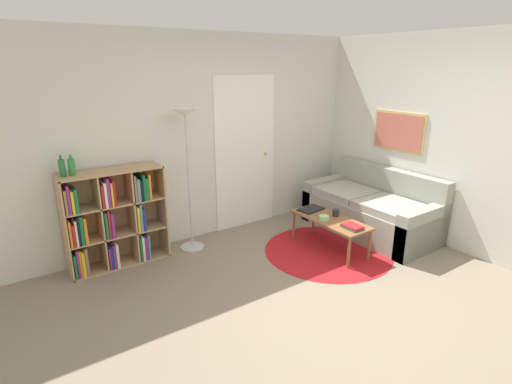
# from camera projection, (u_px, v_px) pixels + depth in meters

# --- Properties ---
(ground_plane) EXTENTS (14.00, 14.00, 0.00)m
(ground_plane) POSITION_uv_depth(u_px,v_px,m) (341.00, 309.00, 3.77)
(ground_plane) COLOR gray
(wall_back) EXTENTS (7.23, 0.11, 2.60)m
(wall_back) POSITION_uv_depth(u_px,v_px,m) (218.00, 138.00, 5.22)
(wall_back) COLOR silver
(wall_back) RESTS_ON ground_plane
(wall_right) EXTENTS (0.08, 5.31, 2.60)m
(wall_right) POSITION_uv_depth(u_px,v_px,m) (396.00, 134.00, 5.43)
(wall_right) COLOR silver
(wall_right) RESTS_ON ground_plane
(rug) EXTENTS (1.56, 1.56, 0.01)m
(rug) POSITION_uv_depth(u_px,v_px,m) (328.00, 251.00, 4.94)
(rug) COLOR #B2191E
(rug) RESTS_ON ground_plane
(bookshelf) EXTENTS (1.09, 0.34, 1.12)m
(bookshelf) POSITION_uv_depth(u_px,v_px,m) (111.00, 220.00, 4.46)
(bookshelf) COLOR tan
(bookshelf) RESTS_ON ground_plane
(floor_lamp) EXTENTS (0.30, 0.30, 1.74)m
(floor_lamp) POSITION_uv_depth(u_px,v_px,m) (186.00, 137.00, 4.61)
(floor_lamp) COLOR #B7B7BC
(floor_lamp) RESTS_ON ground_plane
(couch) EXTENTS (0.88, 1.78, 0.85)m
(couch) POSITION_uv_depth(u_px,v_px,m) (373.00, 211.00, 5.47)
(couch) COLOR gray
(couch) RESTS_ON ground_plane
(coffee_table) EXTENTS (0.42, 1.05, 0.41)m
(coffee_table) POSITION_uv_depth(u_px,v_px,m) (330.00, 222.00, 4.90)
(coffee_table) COLOR brown
(coffee_table) RESTS_ON ground_plane
(laptop) EXTENTS (0.34, 0.25, 0.02)m
(laptop) POSITION_uv_depth(u_px,v_px,m) (311.00, 209.00, 5.18)
(laptop) COLOR black
(laptop) RESTS_ON coffee_table
(bowl) EXTENTS (0.12, 0.12, 0.05)m
(bowl) POSITION_uv_depth(u_px,v_px,m) (324.00, 218.00, 4.84)
(bowl) COLOR #9ED193
(bowl) RESTS_ON coffee_table
(book_stack_on_table) EXTENTS (0.17, 0.23, 0.04)m
(book_stack_on_table) POSITION_uv_depth(u_px,v_px,m) (352.00, 227.00, 4.59)
(book_stack_on_table) COLOR #196B38
(book_stack_on_table) RESTS_ON coffee_table
(cup) EXTENTS (0.08, 0.08, 0.09)m
(cup) POSITION_uv_depth(u_px,v_px,m) (336.00, 213.00, 4.95)
(cup) COLOR #28282D
(cup) RESTS_ON coffee_table
(bottle_left) EXTENTS (0.06, 0.06, 0.22)m
(bottle_left) POSITION_uv_depth(u_px,v_px,m) (62.00, 168.00, 4.04)
(bottle_left) COLOR #236633
(bottle_left) RESTS_ON bookshelf
(bottle_middle) EXTENTS (0.07, 0.07, 0.22)m
(bottle_middle) POSITION_uv_depth(u_px,v_px,m) (72.00, 167.00, 4.10)
(bottle_middle) COLOR #2D8438
(bottle_middle) RESTS_ON bookshelf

